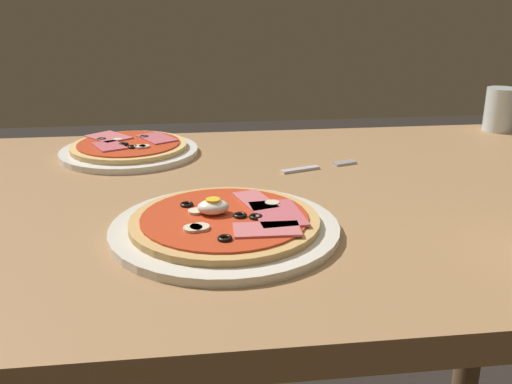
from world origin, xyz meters
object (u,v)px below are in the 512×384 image
at_px(pizza_foreground, 225,225).
at_px(fork, 314,168).
at_px(dining_table, 296,256).
at_px(pizza_across_left, 129,149).
at_px(water_glass_far, 499,112).

distance_m(pizza_foreground, fork, 0.33).
bearing_deg(pizza_foreground, dining_table, 49.74).
bearing_deg(dining_table, pizza_across_left, 138.36).
bearing_deg(fork, pizza_foreground, -123.90).
height_order(dining_table, water_glass_far, water_glass_far).
bearing_deg(pizza_across_left, water_glass_far, 6.95).
distance_m(pizza_across_left, fork, 0.38).
bearing_deg(dining_table, fork, 65.98).
height_order(pizza_foreground, water_glass_far, water_glass_far).
bearing_deg(pizza_across_left, dining_table, -41.64).
bearing_deg(pizza_across_left, pizza_foreground, -68.70).
xyz_separation_m(dining_table, water_glass_far, (0.55, 0.37, 0.16)).
bearing_deg(pizza_foreground, water_glass_far, 37.39).
xyz_separation_m(dining_table, pizza_across_left, (-0.30, 0.26, 0.13)).
distance_m(dining_table, fork, 0.18).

